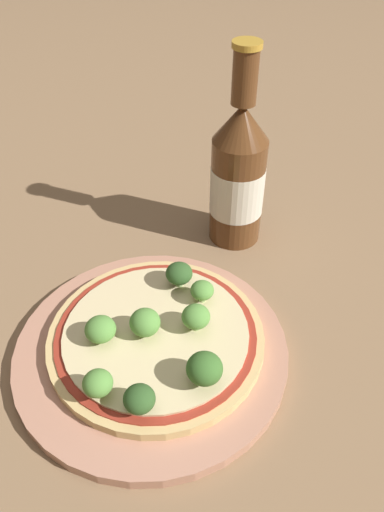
# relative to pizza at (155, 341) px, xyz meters

# --- Properties ---
(ground_plane) EXTENTS (3.00, 3.00, 0.00)m
(ground_plane) POSITION_rel_pizza_xyz_m (0.00, 0.00, -0.02)
(ground_plane) COLOR #846647
(plate) EXTENTS (0.26, 0.26, 0.01)m
(plate) POSITION_rel_pizza_xyz_m (-0.00, -0.00, -0.01)
(plate) COLOR tan
(plate) RESTS_ON ground_plane
(pizza) EXTENTS (0.20, 0.20, 0.01)m
(pizza) POSITION_rel_pizza_xyz_m (0.00, 0.00, 0.00)
(pizza) COLOR tan
(pizza) RESTS_ON plate
(broccoli_floret_0) EXTENTS (0.02, 0.02, 0.02)m
(broccoli_floret_0) POSITION_rel_pizza_xyz_m (0.06, -0.01, 0.02)
(broccoli_floret_0) COLOR #89A866
(broccoli_floret_0) RESTS_ON pizza
(broccoli_floret_1) EXTENTS (0.03, 0.03, 0.02)m
(broccoli_floret_1) POSITION_rel_pizza_xyz_m (-0.03, 0.04, 0.02)
(broccoli_floret_1) COLOR #89A866
(broccoli_floret_1) RESTS_ON pizza
(broccoli_floret_2) EXTENTS (0.03, 0.03, 0.03)m
(broccoli_floret_2) POSITION_rel_pizza_xyz_m (-0.01, -0.07, 0.03)
(broccoli_floret_2) COLOR #89A866
(broccoli_floret_2) RESTS_ON pizza
(broccoli_floret_3) EXTENTS (0.03, 0.03, 0.03)m
(broccoli_floret_3) POSITION_rel_pizza_xyz_m (0.03, -0.02, 0.02)
(broccoli_floret_3) COLOR #89A866
(broccoli_floret_3) RESTS_ON pizza
(broccoli_floret_4) EXTENTS (0.03, 0.03, 0.02)m
(broccoli_floret_4) POSITION_rel_pizza_xyz_m (-0.06, -0.04, 0.02)
(broccoli_floret_4) COLOR #89A866
(broccoli_floret_4) RESTS_ON pizza
(broccoli_floret_5) EXTENTS (0.03, 0.03, 0.03)m
(broccoli_floret_5) POSITION_rel_pizza_xyz_m (-0.00, 0.01, 0.02)
(broccoli_floret_5) COLOR #89A866
(broccoli_floret_5) RESTS_ON pizza
(broccoli_floret_6) EXTENTS (0.03, 0.03, 0.03)m
(broccoli_floret_6) POSITION_rel_pizza_xyz_m (0.07, 0.02, 0.02)
(broccoli_floret_6) COLOR #89A866
(broccoli_floret_6) RESTS_ON pizza
(broccoli_floret_7) EXTENTS (0.03, 0.03, 0.03)m
(broccoli_floret_7) POSITION_rel_pizza_xyz_m (-0.08, -0.01, 0.02)
(broccoli_floret_7) COLOR #89A866
(broccoli_floret_7) RESTS_ON pizza
(beer_bottle) EXTENTS (0.06, 0.06, 0.23)m
(beer_bottle) POSITION_rel_pizza_xyz_m (0.20, 0.04, 0.07)
(beer_bottle) COLOR #563319
(beer_bottle) RESTS_ON ground_plane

